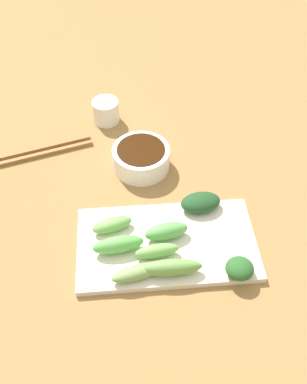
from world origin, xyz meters
The scene contains 13 objects.
tabletop centered at (0.00, 0.00, 0.01)m, with size 2.10×2.10×0.02m, color olive.
sauce_bowl centered at (-0.11, -0.03, 0.04)m, with size 0.11×0.11×0.05m.
serving_plate centered at (0.08, 0.00, 0.03)m, with size 0.16×0.30×0.01m, color silver.
broccoli_leafy_0 centered at (0.01, 0.07, 0.05)m, with size 0.04×0.07×0.03m, color #1D4522.
broccoli_leafy_1 centered at (0.15, 0.11, 0.05)m, with size 0.04×0.04×0.03m, color #275B27.
broccoli_stalk_2 centered at (0.05, -0.09, 0.04)m, with size 0.03×0.07×0.02m, color #71A955.
broccoli_stalk_3 centered at (0.11, -0.02, 0.04)m, with size 0.02×0.07×0.03m, color #77B35B.
broccoli_stalk_4 centered at (0.14, -0.05, 0.04)m, with size 0.03×0.09×0.02m, color #78A159.
broccoli_stalk_5 centered at (0.14, 0.00, 0.05)m, with size 0.03×0.10×0.03m, color #6BA04D.
broccoli_stalk_6 centered at (0.07, 0.00, 0.05)m, with size 0.03×0.07×0.03m, color #5EAB55.
broccoli_stalk_7 centered at (0.09, -0.08, 0.05)m, with size 0.03×0.08×0.03m, color #5DB651.
chopsticks centered at (-0.16, -0.24, 0.02)m, with size 0.09×0.23×0.01m.
tea_cup centered at (-0.26, -0.10, 0.04)m, with size 0.06×0.06×0.05m, color silver.
Camera 1 is at (0.50, -0.06, 0.62)m, focal length 40.80 mm.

